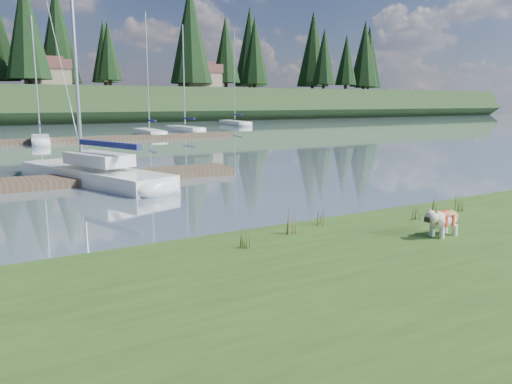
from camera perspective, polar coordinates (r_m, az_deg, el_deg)
ground at (r=41.31m, az=-22.22°, el=5.26°), size 200.00×200.00×0.00m
bank at (r=8.21m, az=20.00°, el=-11.36°), size 60.00×9.00×0.35m
ridge at (r=83.97m, az=-26.81°, el=8.84°), size 200.00×20.00×5.00m
bulldog at (r=11.08m, az=20.64°, el=-2.84°), size 1.00×0.48×0.60m
sailboat_main at (r=20.98m, az=-19.14°, el=2.38°), size 4.69×9.36×13.29m
dock_near at (r=20.08m, az=-24.49°, el=0.90°), size 16.00×2.00×0.30m
dock_far at (r=41.64m, az=-19.51°, el=5.68°), size 26.00×2.20×0.30m
sailboat_bg_2 at (r=40.97m, az=-23.41°, el=5.61°), size 1.88×6.09×9.22m
sailboat_bg_3 at (r=47.48m, az=-12.25°, el=6.75°), size 2.00×7.50×10.96m
sailboat_bg_4 at (r=52.33m, az=-8.41°, el=7.19°), size 1.86×7.25×10.66m
sailboat_bg_5 at (r=66.69m, az=-2.66°, el=7.94°), size 2.73×8.75×12.22m
weed_0 at (r=10.63m, az=4.01°, el=-3.27°), size 0.17×0.14×0.65m
weed_1 at (r=11.42m, az=7.34°, el=-2.85°), size 0.17×0.14×0.44m
weed_2 at (r=13.08m, az=19.78°, el=-1.51°), size 0.17×0.14×0.53m
weed_3 at (r=9.55m, az=-1.30°, el=-5.22°), size 0.17×0.14×0.50m
weed_4 at (r=12.44m, az=17.77°, el=-2.26°), size 0.17×0.14×0.39m
weed_5 at (r=13.76m, az=22.19°, el=-1.03°), size 0.17×0.14×0.58m
mud_lip at (r=11.37m, az=2.60°, el=-5.24°), size 60.00×0.50×0.14m
conifer_4 at (r=77.92m, az=-24.80°, el=16.80°), size 6.16×6.16×15.10m
conifer_5 at (r=83.80m, az=-16.52°, el=15.23°), size 3.96×3.96×10.35m
conifer_6 at (r=86.47m, az=-7.51°, el=17.50°), size 7.04×7.04×17.00m
conifer_7 at (r=95.24m, az=-0.16°, el=15.82°), size 5.28×5.28×13.20m
conifer_8 at (r=99.19m, az=7.79°, el=15.12°), size 4.62×4.62×11.77m
conifer_9 at (r=109.97m, az=12.32°, el=15.22°), size 5.94×5.94×14.62m
house_1 at (r=82.74m, az=-22.75°, el=12.48°), size 6.30×5.30×4.65m
house_2 at (r=87.61m, az=-6.43°, el=13.04°), size 6.30×5.30×4.65m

